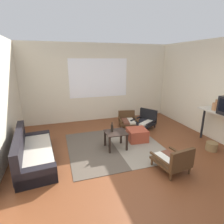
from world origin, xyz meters
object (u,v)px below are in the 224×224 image
(couch, at_px, (32,153))
(armchair_corner, at_px, (145,120))
(armchair_by_window, at_px, (128,120))
(coffee_table, at_px, (116,136))
(ottoman_orange, at_px, (137,135))
(clay_vase, at_px, (217,106))
(armchair_striped_foreground, at_px, (174,160))
(glass_bottle, at_px, (112,128))
(wicker_basket, at_px, (212,146))

(couch, xyz_separation_m, armchair_corner, (3.31, 1.14, 0.03))
(armchair_by_window, bearing_deg, coffee_table, -123.20)
(couch, relative_size, ottoman_orange, 3.82)
(coffee_table, height_order, clay_vase, clay_vase)
(armchair_by_window, bearing_deg, armchair_striped_foreground, -92.33)
(glass_bottle, xyz_separation_m, wicker_basket, (2.30, -0.87, -0.44))
(coffee_table, relative_size, armchair_by_window, 0.76)
(clay_vase, distance_m, glass_bottle, 2.72)
(coffee_table, bearing_deg, armchair_striped_foreground, -59.14)
(couch, xyz_separation_m, armchair_by_window, (2.80, 1.39, 0.02))
(coffee_table, relative_size, ottoman_orange, 1.02)
(armchair_corner, relative_size, ottoman_orange, 1.70)
(couch, xyz_separation_m, wicker_basket, (4.14, -0.77, -0.11))
(armchair_striped_foreground, distance_m, ottoman_orange, 1.53)
(couch, relative_size, glass_bottle, 7.90)
(couch, height_order, glass_bottle, couch)
(clay_vase, relative_size, glass_bottle, 1.11)
(armchair_striped_foreground, distance_m, clay_vase, 2.08)
(wicker_basket, bearing_deg, armchair_by_window, 121.82)
(glass_bottle, distance_m, wicker_basket, 2.49)
(armchair_striped_foreground, bearing_deg, wicker_basket, 17.70)
(coffee_table, height_order, wicker_basket, coffee_table)
(armchair_striped_foreground, bearing_deg, couch, 155.45)
(armchair_corner, distance_m, glass_bottle, 1.82)
(couch, height_order, clay_vase, clay_vase)
(couch, bearing_deg, coffee_table, 1.66)
(coffee_table, relative_size, armchair_corner, 0.60)
(armchair_by_window, height_order, wicker_basket, armchair_by_window)
(coffee_table, bearing_deg, armchair_corner, 38.01)
(coffee_table, height_order, armchair_corner, armchair_corner)
(couch, relative_size, clay_vase, 7.09)
(armchair_by_window, bearing_deg, ottoman_orange, -98.89)
(wicker_basket, bearing_deg, coffee_table, 159.61)
(clay_vase, bearing_deg, couch, 174.43)
(ottoman_orange, bearing_deg, armchair_striped_foreground, -87.61)
(ottoman_orange, bearing_deg, armchair_by_window, 81.11)
(armchair_by_window, distance_m, armchair_corner, 0.57)
(armchair_by_window, xyz_separation_m, armchair_corner, (0.51, -0.25, 0.01))
(armchair_by_window, relative_size, ottoman_orange, 1.35)
(coffee_table, height_order, armchair_striped_foreground, armchair_striped_foreground)
(armchair_by_window, relative_size, armchair_corner, 0.79)
(armchair_by_window, xyz_separation_m, armchair_striped_foreground, (-0.11, -2.62, 0.02))
(armchair_corner, bearing_deg, coffee_table, -141.99)
(couch, relative_size, coffee_table, 3.74)
(coffee_table, distance_m, clay_vase, 2.67)
(couch, bearing_deg, armchair_by_window, 26.46)
(armchair_by_window, height_order, armchair_striped_foreground, armchair_striped_foreground)
(armchair_corner, height_order, glass_bottle, glass_bottle)
(ottoman_orange, distance_m, glass_bottle, 0.89)
(couch, distance_m, coffee_table, 1.93)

